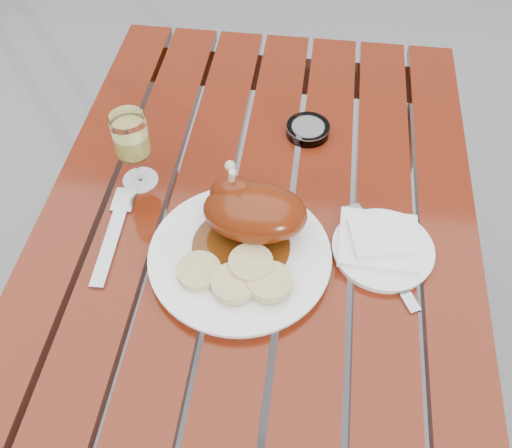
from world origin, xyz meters
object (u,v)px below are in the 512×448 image
Objects in this scene: dinner_plate at (240,257)px; wine_glass at (134,151)px; side_plate at (383,250)px; ashtray at (308,130)px; table at (256,323)px.

wine_glass is (-0.22, 0.16, 0.07)m from dinner_plate.
wine_glass is at bearing 143.61° from dinner_plate.
ashtray is at bearing 117.85° from side_plate.
side_plate is at bearing -13.55° from wine_glass.
table is at bearing 78.94° from dinner_plate.
ashtray is at bearing 29.59° from wine_glass.
ashtray is (0.31, 0.18, -0.07)m from wine_glass.
side_plate is (0.23, -0.04, 0.38)m from table.
ashtray is at bearing 73.37° from table.
ashtray is (0.07, 0.25, 0.39)m from table.
ashtray reaches higher than table.
dinner_plate is 1.77× the size of side_plate.
table is 0.45m from side_plate.
table is 3.82× the size of dinner_plate.
dinner_plate is 0.35m from ashtray.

